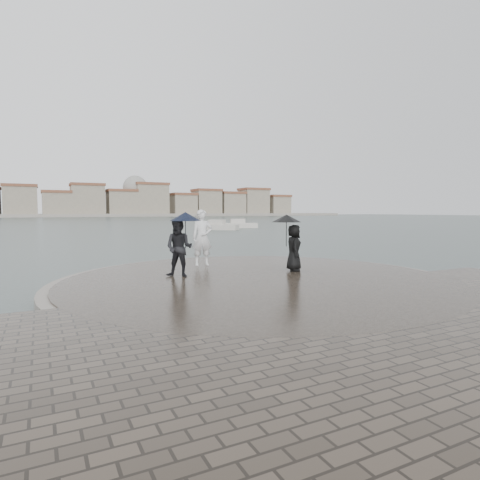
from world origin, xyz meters
TOP-DOWN VIEW (x-y plane):
  - ground at (0.00, 0.00)m, footprint 400.00×400.00m
  - kerb_ring at (0.00, 3.50)m, footprint 12.50×12.50m
  - quay_tip at (0.00, 3.50)m, footprint 11.90×11.90m
  - statue at (-0.54, 6.92)m, footprint 0.87×0.67m
  - visitor_left at (-2.11, 4.78)m, footprint 1.31×1.14m
  - visitor_right at (1.68, 4.19)m, footprint 1.18×1.09m
  - far_skyline at (-6.29, 160.71)m, footprint 260.00×20.00m
  - boats at (6.67, 38.74)m, footprint 36.84×14.48m

SIDE VIEW (x-z plane):
  - ground at x=0.00m, z-range 0.00..0.00m
  - kerb_ring at x=0.00m, z-range 0.00..0.32m
  - quay_tip at x=0.00m, z-range 0.00..0.36m
  - boats at x=6.67m, z-range -0.37..1.13m
  - statue at x=-0.54m, z-range 0.36..2.48m
  - visitor_left at x=-2.11m, z-range 0.45..2.49m
  - visitor_right at x=1.68m, z-range 0.50..2.45m
  - far_skyline at x=-6.29m, z-range -12.89..24.11m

